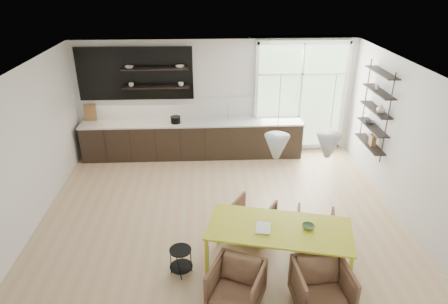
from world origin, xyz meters
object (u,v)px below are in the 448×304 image
Objects in this scene: dining_table at (279,231)px; armchair_back_left at (252,218)px; armchair_front_right at (322,288)px; armchair_front_left at (236,286)px; armchair_back_right at (315,227)px; wire_stool at (181,258)px.

dining_table is 1.10m from armchair_back_left.
armchair_back_left is 0.91× the size of armchair_front_right.
armchair_back_left is at bearing 99.49° from armchair_front_left.
armchair_back_left is 1.73m from armchair_front_left.
armchair_back_right is (1.07, -0.30, -0.02)m from armchair_back_left.
dining_table is 1.61m from wire_stool.
armchair_back_left is 1.52× the size of wire_stool.
armchair_front_right is at bearing 144.49° from armchair_back_left.
armchair_back_left is at bearing -0.64° from armchair_back_right.
armchair_back_left is 0.97× the size of armchair_front_left.
wire_stool is (-1.54, -0.03, -0.45)m from dining_table.
armchair_front_left is 1.21m from armchair_front_right.
armchair_back_right is (0.77, 0.67, -0.45)m from dining_table.
armchair_back_right is 0.90× the size of armchair_front_left.
armchair_front_right reaches higher than armchair_front_left.
armchair_front_right is 2.18m from wire_stool.
armchair_front_left reaches higher than wire_stool.
armchair_back_left is at bearing 38.62° from wire_stool.
armchair_back_left is at bearing 109.54° from armchair_front_right.
armchair_front_left is 1.57× the size of wire_stool.
armchair_front_right is (0.49, -0.83, -0.40)m from dining_table.
wire_stool is (-2.32, -0.70, -0.00)m from armchair_back_right.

